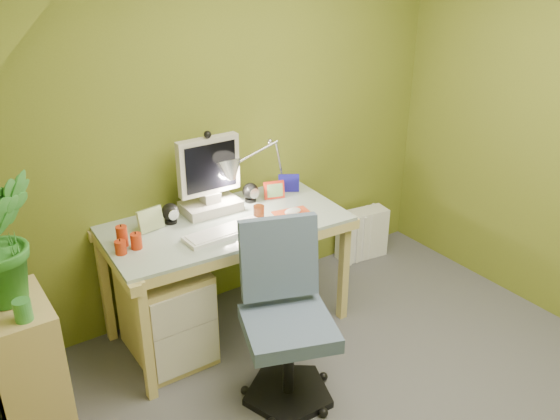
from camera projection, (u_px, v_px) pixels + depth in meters
wall_back at (226, 124)px, 3.65m from camera, size 3.20×0.01×2.40m
wall_left at (3, 360)px, 1.63m from camera, size 0.01×3.20×2.40m
slope_ceiling at (185, 98)px, 1.66m from camera, size 1.10×3.20×1.10m
desk at (228, 276)px, 3.60m from camera, size 1.43×0.78×0.75m
monitor at (209, 174)px, 3.48m from camera, size 0.35×0.21×0.47m
speaker_left at (170, 213)px, 3.40m from camera, size 0.11×0.11×0.12m
speaker_right at (250, 192)px, 3.68m from camera, size 0.10×0.10×0.12m
keyboard at (225, 232)px, 3.29m from camera, size 0.48×0.17×0.02m
mousepad at (293, 214)px, 3.53m from camera, size 0.24×0.19×0.01m
mouse at (293, 211)px, 3.53m from camera, size 0.11×0.08×0.04m
amber_tumbler at (259, 212)px, 3.46m from camera, size 0.07×0.07×0.08m
candle_cluster at (125, 239)px, 3.12m from camera, size 0.16×0.14×0.11m
photo_frame_red at (274, 190)px, 3.72m from camera, size 0.13×0.06×0.11m
photo_frame_blue at (289, 183)px, 3.83m from camera, size 0.12×0.09×0.11m
photo_frame_green at (150, 219)px, 3.32m from camera, size 0.15×0.05×0.13m
desk_lamp at (273, 154)px, 3.69m from camera, size 0.55×0.33×0.55m
side_ledge at (28, 373)px, 2.79m from camera, size 0.29×0.44×0.77m
potted_plant at (3, 239)px, 2.55m from camera, size 0.38×0.33×0.61m
green_cup at (23, 310)px, 2.50m from camera, size 0.08×0.08×0.10m
task_chair at (289, 326)px, 3.01m from camera, size 0.65×0.65×0.92m
radiator at (362, 234)px, 4.51m from camera, size 0.40×0.20×0.38m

